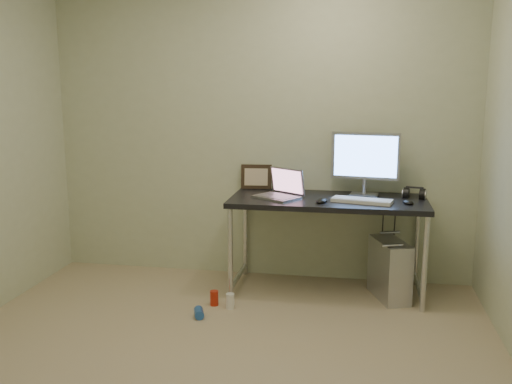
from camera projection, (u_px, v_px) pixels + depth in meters
name	position (u px, v px, depth m)	size (l,w,h in m)	color
floor	(207.00, 373.00, 3.24)	(3.50, 3.50, 0.00)	tan
wall_back	(260.00, 129.00, 4.69)	(3.50, 0.02, 2.50)	beige
desk	(328.00, 209.00, 4.38)	(1.50, 0.65, 0.75)	black
tower_computer	(390.00, 269.00, 4.34)	(0.33, 0.47, 0.48)	#BAB9BE
cable_a	(382.00, 236.00, 4.63)	(0.01, 0.01, 0.70)	black
cable_b	(394.00, 239.00, 4.60)	(0.01, 0.01, 0.72)	black
can_red	(214.00, 298.00, 4.22)	(0.06, 0.06, 0.11)	red
can_white	(230.00, 301.00, 4.16)	(0.06, 0.06, 0.11)	white
can_blue	(199.00, 313.00, 4.01)	(0.06, 0.06, 0.12)	#2557B4
laptop	(281.00, 191.00, 4.40)	(0.41, 0.40, 0.22)	#A6A6AD
monitor	(365.00, 159.00, 4.42)	(0.53, 0.18, 0.50)	#A6A6AD
keyboard	(362.00, 201.00, 4.23)	(0.44, 0.14, 0.03)	silver
mouse_right	(408.00, 201.00, 4.17)	(0.07, 0.11, 0.04)	black
mouse_left	(322.00, 200.00, 4.21)	(0.08, 0.12, 0.04)	black
headphones	(414.00, 194.00, 4.38)	(0.18, 0.11, 0.11)	black
picture_frame	(256.00, 177.00, 4.74)	(0.25, 0.03, 0.20)	black
webcam	(281.00, 180.00, 4.70)	(0.05, 0.04, 0.12)	silver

